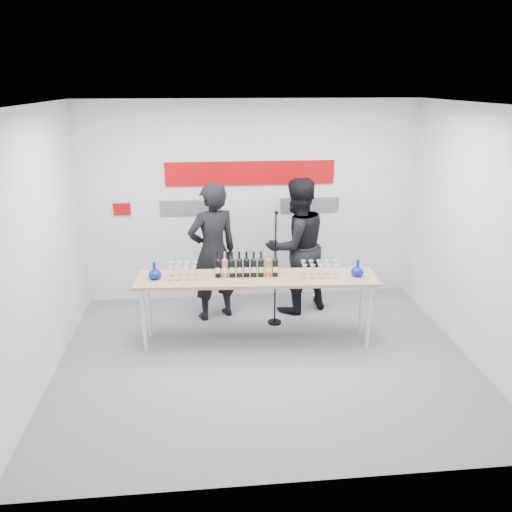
{
  "coord_description": "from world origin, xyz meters",
  "views": [
    {
      "loc": [
        -0.64,
        -5.32,
        3.23
      ],
      "look_at": [
        -0.06,
        0.57,
        1.15
      ],
      "focal_mm": 35.0,
      "sensor_mm": 36.0,
      "label": 1
    }
  ],
  "objects_px": {
    "tasting_table": "(257,282)",
    "presenter_right": "(296,246)",
    "mic_stand": "(275,290)",
    "presenter_left": "(213,252)"
  },
  "relations": [
    {
      "from": "presenter_right",
      "to": "mic_stand",
      "type": "relative_size",
      "value": 1.21
    },
    {
      "from": "tasting_table",
      "to": "mic_stand",
      "type": "relative_size",
      "value": 1.86
    },
    {
      "from": "presenter_right",
      "to": "presenter_left",
      "type": "bearing_deg",
      "value": -16.3
    },
    {
      "from": "tasting_table",
      "to": "presenter_right",
      "type": "relative_size",
      "value": 1.54
    },
    {
      "from": "presenter_left",
      "to": "mic_stand",
      "type": "relative_size",
      "value": 1.2
    },
    {
      "from": "tasting_table",
      "to": "presenter_right",
      "type": "bearing_deg",
      "value": 57.56
    },
    {
      "from": "mic_stand",
      "to": "presenter_left",
      "type": "bearing_deg",
      "value": -175.86
    },
    {
      "from": "presenter_left",
      "to": "mic_stand",
      "type": "xyz_separation_m",
      "value": [
        0.84,
        -0.3,
        -0.48
      ]
    },
    {
      "from": "presenter_left",
      "to": "tasting_table",
      "type": "bearing_deg",
      "value": 102.03
    },
    {
      "from": "tasting_table",
      "to": "mic_stand",
      "type": "distance_m",
      "value": 0.67
    }
  ]
}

